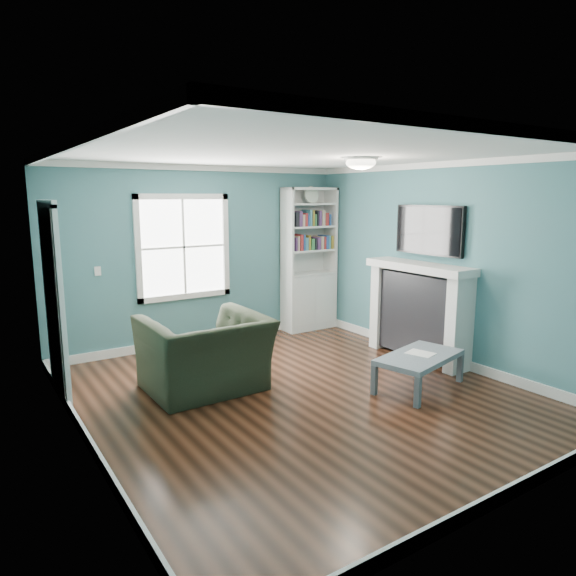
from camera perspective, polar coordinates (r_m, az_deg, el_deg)
floor at (r=5.81m, az=1.30°, el=-11.73°), size 5.00×5.00×0.00m
room_walls at (r=5.42m, az=1.37°, el=3.97°), size 5.00×5.00×5.00m
trim at (r=5.47m, az=1.36°, el=0.38°), size 4.50×5.00×2.60m
window at (r=7.48m, az=-11.52°, el=4.48°), size 1.40×0.06×1.50m
bookshelf at (r=8.38m, az=2.33°, el=1.65°), size 0.90×0.35×2.31m
fireplace at (r=7.09m, az=14.34°, el=-2.61°), size 0.44×1.58×1.30m
tv at (r=7.03m, az=15.40°, el=6.22°), size 0.06×1.10×0.65m
door at (r=5.99m, az=-24.64°, el=-1.29°), size 0.12×0.98×2.17m
ceiling_fixture at (r=6.04m, az=8.09°, el=13.71°), size 0.38×0.38×0.15m
light_switch at (r=7.15m, az=-20.39°, el=1.77°), size 0.08×0.01×0.12m
recliner at (r=5.83m, az=-9.22°, el=-5.89°), size 1.31×0.86×1.13m
coffee_table at (r=6.07m, az=14.38°, el=-7.66°), size 1.19×0.84×0.39m
paper_sheet at (r=6.11m, az=14.50°, el=-7.03°), size 0.31×0.35×0.00m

